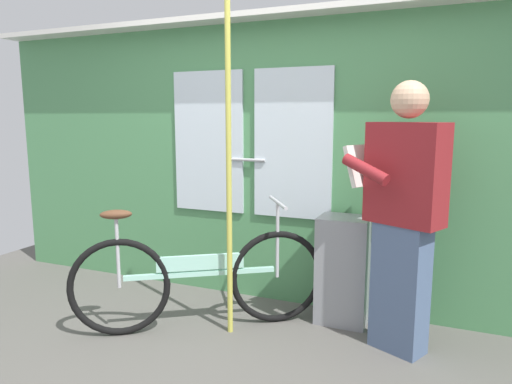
% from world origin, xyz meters
% --- Properties ---
extents(ground_plane, '(6.07, 3.88, 0.04)m').
position_xyz_m(ground_plane, '(0.00, 0.00, -0.02)').
color(ground_plane, '#56544F').
extents(train_door_wall, '(5.07, 0.28, 2.15)m').
position_xyz_m(train_door_wall, '(-0.01, 1.13, 1.13)').
color(train_door_wall, '#4C8C56').
rests_on(train_door_wall, ground_plane).
extents(bicycle_near_door, '(1.45, 0.99, 0.86)m').
position_xyz_m(bicycle_near_door, '(-0.28, 0.43, 0.35)').
color(bicycle_near_door, black).
rests_on(bicycle_near_door, ground_plane).
extents(passenger_reading_newspaper, '(0.62, 0.56, 1.63)m').
position_xyz_m(passenger_reading_newspaper, '(0.98, 0.65, 0.86)').
color(passenger_reading_newspaper, slate).
rests_on(passenger_reading_newspaper, ground_plane).
extents(trash_bin_by_wall, '(0.35, 0.28, 0.75)m').
position_xyz_m(trash_bin_by_wall, '(0.59, 0.92, 0.37)').
color(trash_bin_by_wall, gray).
rests_on(trash_bin_by_wall, ground_plane).
extents(handrail_pole, '(0.04, 0.04, 2.11)m').
position_xyz_m(handrail_pole, '(-0.07, 0.46, 1.06)').
color(handrail_pole, '#C6C14C').
rests_on(handrail_pole, ground_plane).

